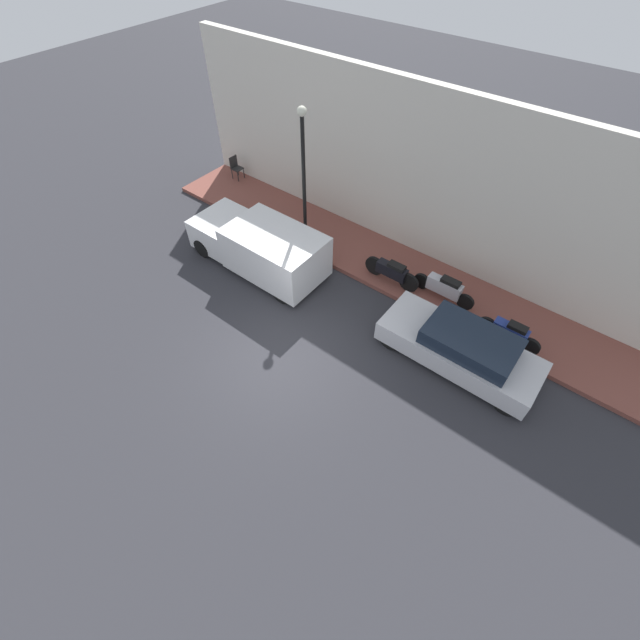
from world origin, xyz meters
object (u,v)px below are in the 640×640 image
(parked_car, at_px, (461,348))
(streetlamp, at_px, (304,168))
(scooter_silver, at_px, (444,287))
(cafe_chair, at_px, (236,166))
(motorcycle_blue, at_px, (510,332))
(delivery_van, at_px, (259,245))
(motorcycle_black, at_px, (392,272))

(parked_car, height_order, streetlamp, streetlamp)
(scooter_silver, distance_m, cafe_chair, 10.20)
(cafe_chair, bearing_deg, motorcycle_blue, -97.35)
(scooter_silver, xyz_separation_m, streetlamp, (-0.50, 5.08, 2.42))
(motorcycle_blue, distance_m, scooter_silver, 2.31)
(streetlamp, xyz_separation_m, cafe_chair, (1.62, 5.06, -2.34))
(scooter_silver, bearing_deg, delivery_van, 111.40)
(parked_car, distance_m, scooter_silver, 2.35)
(parked_car, relative_size, delivery_van, 0.91)
(delivery_van, distance_m, motorcycle_blue, 8.10)
(parked_car, height_order, cafe_chair, parked_car)
(streetlamp, distance_m, cafe_chair, 5.80)
(delivery_van, xyz_separation_m, motorcycle_black, (1.84, -4.00, -0.25))
(motorcycle_blue, relative_size, scooter_silver, 0.89)
(scooter_silver, bearing_deg, cafe_chair, 83.71)
(streetlamp, bearing_deg, delivery_van, 161.67)
(motorcycle_blue, height_order, streetlamp, streetlamp)
(delivery_van, relative_size, scooter_silver, 2.37)
(scooter_silver, bearing_deg, streetlamp, 95.60)
(cafe_chair, bearing_deg, parked_car, -104.43)
(delivery_van, relative_size, cafe_chair, 5.26)
(motorcycle_black, bearing_deg, cafe_chair, 80.07)
(parked_car, relative_size, motorcycle_blue, 2.41)
(motorcycle_black, relative_size, scooter_silver, 0.95)
(motorcycle_black, distance_m, scooter_silver, 1.69)
(cafe_chair, bearing_deg, streetlamp, -107.72)
(motorcycle_black, xyz_separation_m, scooter_silver, (0.37, -1.65, -0.00))
(motorcycle_blue, distance_m, streetlamp, 7.74)
(parked_car, height_order, motorcycle_blue, parked_car)
(scooter_silver, relative_size, cafe_chair, 2.22)
(streetlamp, bearing_deg, motorcycle_black, -87.84)
(scooter_silver, distance_m, streetlamp, 5.65)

